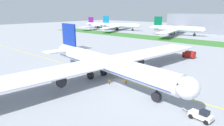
{
  "coord_description": "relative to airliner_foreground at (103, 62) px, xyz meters",
  "views": [
    {
      "loc": [
        35.53,
        -44.26,
        20.78
      ],
      "look_at": [
        -7.51,
        4.75,
        3.53
      ],
      "focal_mm": 31.67,
      "sensor_mm": 36.0,
      "label": 1
    }
  ],
  "objects": [
    {
      "name": "ground_crew_wingwalker_starboard",
      "position": [
        7.72,
        1.74,
        -4.54
      ],
      "size": [
        0.49,
        0.42,
        1.6
      ],
      "color": "black",
      "rests_on": "ground"
    },
    {
      "name": "parked_airliner_far_centre",
      "position": [
        -98.52,
        127.97,
        -0.3
      ],
      "size": [
        46.15,
        74.63,
        15.37
      ],
      "color": "white",
      "rests_on": "ground"
    },
    {
      "name": "apron_taxi_line",
      "position": [
        5.06,
        3.52,
        -5.51
      ],
      "size": [
        280.0,
        0.36,
        0.01
      ],
      "primitive_type": "cube",
      "color": "yellow",
      "rests_on": "ground"
    },
    {
      "name": "service_truck_baggage_loader",
      "position": [
        9.06,
        47.24,
        -3.85
      ],
      "size": [
        5.88,
        3.32,
        3.15
      ],
      "color": "#B21E19",
      "rests_on": "ground"
    },
    {
      "name": "ground_crew_marshaller_front",
      "position": [
        -10.47,
        -6.62,
        -4.46
      ],
      "size": [
        0.39,
        0.59,
        1.75
      ],
      "color": "black",
      "rests_on": "ground"
    },
    {
      "name": "ground_plane",
      "position": [
        5.06,
        2.29,
        -5.52
      ],
      "size": [
        600.0,
        600.0,
        0.0
      ],
      "primitive_type": "plane",
      "color": "#9399A0",
      "rests_on": "ground"
    },
    {
      "name": "ground_crew_wingwalker_port",
      "position": [
        4.27,
        -1.75,
        -4.57
      ],
      "size": [
        0.26,
        0.55,
        1.57
      ],
      "color": "black",
      "rests_on": "ground"
    },
    {
      "name": "grass_median_strip",
      "position": [
        5.06,
        98.15,
        -5.47
      ],
      "size": [
        320.0,
        24.0,
        0.1
      ],
      "primitive_type": "cube",
      "color": "#38722D",
      "rests_on": "ground"
    },
    {
      "name": "pushback_tug",
      "position": [
        30.84,
        -4.32,
        -4.51
      ],
      "size": [
        6.23,
        2.83,
        2.22
      ],
      "color": "white",
      "rests_on": "ground"
    },
    {
      "name": "airliner_foreground",
      "position": [
        0.0,
        0.0,
        0.0
      ],
      "size": [
        59.4,
        97.16,
        16.25
      ],
      "color": "white",
      "rests_on": "ground"
    },
    {
      "name": "parked_airliner_far_left",
      "position": [
        -129.02,
        132.5,
        -0.99
      ],
      "size": [
        46.5,
        76.15,
        13.33
      ],
      "color": "white",
      "rests_on": "ground"
    },
    {
      "name": "parked_airliner_far_right",
      "position": [
        -33.14,
        126.63,
        -0.12
      ],
      "size": [
        48.15,
        77.15,
        15.89
      ],
      "color": "white",
      "rests_on": "ground"
    }
  ]
}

